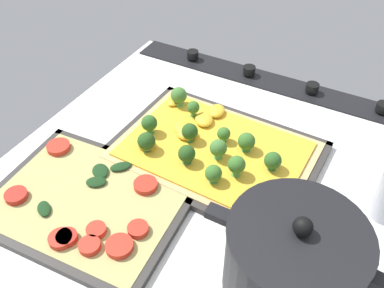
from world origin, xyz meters
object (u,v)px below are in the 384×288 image
object	(u,v)px
baking_tray_front	(214,154)
broccoli_pizza	(210,146)
veggie_pizza_back	(88,201)
baking_tray_back	(89,203)
cooking_pot	(292,262)

from	to	relation	value
baking_tray_front	broccoli_pizza	world-z (taller)	broccoli_pizza
baking_tray_front	broccoli_pizza	xyz separation A→B (cm)	(0.95, -0.04, 1.52)
baking_tray_front	veggie_pizza_back	world-z (taller)	veggie_pizza_back
baking_tray_back	veggie_pizza_back	distance (cm)	0.82
baking_tray_back	cooking_pot	distance (cm)	33.61
baking_tray_front	baking_tray_back	size ratio (longest dim) A/B	1.14
baking_tray_back	veggie_pizza_back	size ratio (longest dim) A/B	1.08
cooking_pot	veggie_pizza_back	bearing A→B (deg)	2.69
veggie_pizza_back	cooking_pot	xyz separation A→B (cm)	(-32.82, -1.54, 5.19)
baking_tray_back	cooking_pot	world-z (taller)	cooking_pot
baking_tray_front	veggie_pizza_back	size ratio (longest dim) A/B	1.24
baking_tray_front	baking_tray_back	distance (cm)	23.93
veggie_pizza_back	baking_tray_back	bearing A→B (deg)	-45.49
baking_tray_front	baking_tray_back	xyz separation A→B (cm)	(12.97, 20.11, 0.01)
veggie_pizza_back	baking_tray_front	bearing A→B (deg)	-122.04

